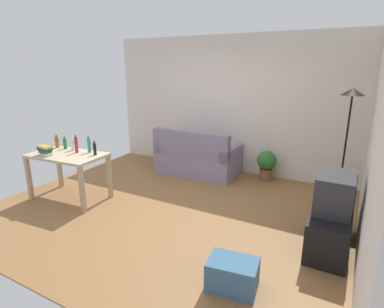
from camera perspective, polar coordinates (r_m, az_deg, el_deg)
The scene contains 17 objects.
ground_plane at distance 4.87m, azimuth -3.93°, elevation -9.90°, with size 5.20×4.40×0.02m, color olive.
wall_rear at distance 6.39m, azimuth 6.66°, elevation 8.98°, with size 5.20×0.10×2.70m, color silver.
wall_right at distance 3.76m, azimuth 31.25°, elevation 1.94°, with size 0.10×4.40×2.70m, color beige.
couch at distance 6.22m, azimuth 0.87°, elevation -0.90°, with size 1.60×0.84×0.92m.
tv_stand at distance 4.14m, azimuth 24.09°, elevation -12.39°, with size 0.44×1.10×0.48m.
tv at distance 3.96m, azimuth 24.89°, elevation -6.49°, with size 0.41×0.60×0.44m.
torchiere_lamp at distance 5.00m, azimuth 27.00°, elevation 6.20°, with size 0.32×0.32×1.81m.
desk at distance 5.34m, azimuth -21.92°, elevation -1.12°, with size 1.25×0.78×0.76m.
potted_plant at distance 6.03m, azimuth 13.54°, elevation -1.70°, with size 0.36×0.36×0.57m.
storage_box at distance 3.26m, azimuth 7.48°, elevation -21.12°, with size 0.48×0.34×0.30m, color #386084.
bottle_amber at distance 5.77m, azimuth -23.62°, elevation 2.05°, with size 0.07×0.07×0.23m.
bottle_green at distance 5.63m, azimuth -22.36°, elevation 1.80°, with size 0.06×0.06×0.21m.
bottle_clear at distance 5.49m, azimuth -21.07°, elevation 1.62°, with size 0.06×0.06×0.22m.
bottle_red at distance 5.31m, azimuth -20.53°, elevation 1.61°, with size 0.05×0.05×0.29m.
bottle_tall at distance 5.25m, azimuth -18.43°, elevation 1.56°, with size 0.05×0.05×0.27m.
bottle_dark at distance 5.07m, azimuth -17.48°, elevation 0.89°, with size 0.05×0.05×0.23m.
book_stack at distance 5.36m, azimuth -25.40°, elevation 0.65°, with size 0.27×0.17×0.15m.
Camera 1 is at (2.40, -3.68, 2.11)m, focal length 28.97 mm.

